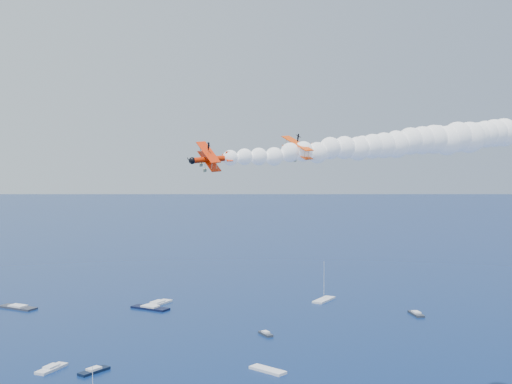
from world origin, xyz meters
TOP-DOWN VIEW (x-y plane):
  - biplane_lead at (7.49, 18.59)m, footprint 7.28×8.75m
  - biplane_trail at (-8.16, 19.50)m, footprint 7.84×9.58m
  - smoke_trail_lead at (33.88, 19.16)m, footprint 52.63×7.85m
  - smoke_trail_trail at (18.06, 16.37)m, footprint 53.14×17.36m
  - spectator_boats at (2.82, 118.40)m, footprint 228.97×183.35m

SIDE VIEW (x-z plane):
  - spectator_boats at x=2.82m, z-range 0.00..0.70m
  - biplane_trail at x=-8.16m, z-range 51.16..59.02m
  - biplane_lead at x=7.49m, z-range 52.92..60.17m
  - smoke_trail_trail at x=18.06m, z-range 52.24..61.91m
  - smoke_trail_lead at x=33.88m, z-range 53.69..63.36m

